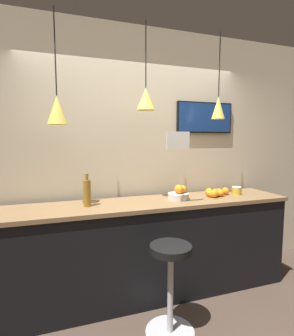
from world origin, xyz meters
TOP-DOWN VIEW (x-y plane):
  - ground_plane at (0.00, 0.00)m, footprint 14.00×14.00m
  - back_wall at (0.00, 1.06)m, footprint 8.00×0.06m
  - service_counter at (0.00, 0.65)m, footprint 3.12×0.60m
  - bar_stool at (-0.00, 0.04)m, footprint 0.42×0.42m
  - fruit_bowl at (0.37, 0.66)m, footprint 0.23×0.23m
  - orange_pile at (0.83, 0.65)m, footprint 0.32×0.19m
  - juice_bottle at (-0.60, 0.65)m, footprint 0.07×0.07m
  - spread_jar at (1.11, 0.65)m, footprint 0.11×0.11m
  - pendant_lamp_left at (-0.85, 0.68)m, footprint 0.18×0.18m
  - pendant_lamp_middle at (0.00, 0.68)m, footprint 0.19×0.19m
  - pendant_lamp_right at (0.85, 0.68)m, footprint 0.15×0.15m
  - mounted_tv at (0.87, 1.00)m, footprint 0.74×0.04m
  - hanging_menu_board at (0.24, 0.43)m, footprint 0.24×0.01m

SIDE VIEW (x-z plane):
  - ground_plane at x=0.00m, z-range 0.00..0.00m
  - bar_stool at x=0.00m, z-range 0.11..0.89m
  - service_counter at x=0.00m, z-range 0.00..1.01m
  - orange_pile at x=0.83m, z-range 1.00..1.09m
  - spread_jar at x=1.11m, z-range 1.00..1.10m
  - fruit_bowl at x=0.37m, z-range 0.99..1.15m
  - juice_bottle at x=-0.60m, z-range 0.98..1.30m
  - back_wall at x=0.00m, z-range 0.00..2.90m
  - hanging_menu_board at x=0.24m, z-range 1.55..1.72m
  - mounted_tv at x=0.87m, z-range 1.73..2.10m
  - pendant_lamp_left at x=-0.85m, z-range 1.40..2.42m
  - pendant_lamp_right at x=0.85m, z-range 1.54..2.47m
  - pendant_lamp_middle at x=0.00m, z-range 1.62..2.48m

